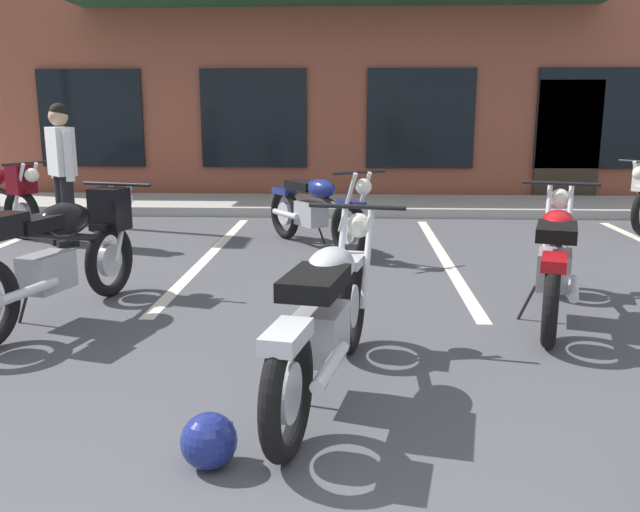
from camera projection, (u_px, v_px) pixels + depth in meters
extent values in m
plane|color=#47474C|center=(306.00, 361.00, 4.34)|extent=(80.00, 80.00, 0.00)
cube|color=#A8A59E|center=(335.00, 205.00, 10.97)|extent=(22.00, 1.80, 0.14)
cube|color=brown|center=(340.00, 86.00, 14.04)|extent=(14.58, 5.04, 4.18)
cube|color=black|center=(91.00, 118.00, 11.88)|extent=(1.87, 0.06, 1.70)
cube|color=black|center=(254.00, 118.00, 11.74)|extent=(1.87, 0.06, 1.70)
cube|color=black|center=(420.00, 119.00, 11.60)|extent=(1.87, 0.06, 1.70)
cube|color=black|center=(591.00, 119.00, 11.46)|extent=(1.87, 0.06, 1.70)
cube|color=#33281E|center=(568.00, 142.00, 11.57)|extent=(1.10, 0.06, 2.10)
cube|color=silver|center=(210.00, 254.00, 7.53)|extent=(0.12, 4.80, 0.01)
cube|color=silver|center=(443.00, 257.00, 7.41)|extent=(0.12, 4.80, 0.01)
torus|color=black|center=(288.00, 393.00, 3.07)|extent=(0.22, 0.65, 0.64)
cylinder|color=#B7B7BC|center=(288.00, 393.00, 3.07)|extent=(0.12, 0.29, 0.29)
torus|color=black|center=(351.00, 306.00, 4.44)|extent=(0.22, 0.65, 0.64)
cylinder|color=#B7B7BC|center=(351.00, 306.00, 4.44)|extent=(0.12, 0.29, 0.29)
cylinder|color=silver|center=(341.00, 255.00, 4.48)|extent=(0.11, 0.33, 0.66)
cylinder|color=silver|center=(367.00, 257.00, 4.44)|extent=(0.11, 0.33, 0.66)
cylinder|color=black|center=(357.00, 207.00, 4.47)|extent=(0.65, 0.16, 0.03)
sphere|color=silver|center=(359.00, 225.00, 4.58)|extent=(0.20, 0.20, 0.17)
cube|color=silver|center=(352.00, 261.00, 4.41)|extent=(0.21, 0.38, 0.06)
cube|color=#9E9EA3|center=(321.00, 333.00, 3.66)|extent=(0.31, 0.44, 0.28)
cylinder|color=silver|center=(331.00, 366.00, 3.29)|extent=(0.18, 0.55, 0.07)
cylinder|color=black|center=(330.00, 281.00, 3.80)|extent=(0.24, 0.94, 0.26)
ellipsoid|color=silver|center=(331.00, 267.00, 3.80)|extent=(0.35, 0.52, 0.22)
cube|color=black|center=(315.00, 282.00, 3.46)|extent=(0.38, 0.57, 0.10)
cube|color=silver|center=(286.00, 336.00, 2.99)|extent=(0.23, 0.38, 0.08)
cylinder|color=black|center=(287.00, 379.00, 3.69)|extent=(0.14, 0.05, 0.29)
torus|color=black|center=(551.00, 302.00, 4.53)|extent=(0.29, 0.64, 0.64)
cylinder|color=#B7B7BC|center=(551.00, 302.00, 4.53)|extent=(0.14, 0.29, 0.29)
torus|color=black|center=(555.00, 259.00, 5.85)|extent=(0.29, 0.64, 0.64)
cylinder|color=#B7B7BC|center=(555.00, 259.00, 5.85)|extent=(0.14, 0.29, 0.29)
cylinder|color=silver|center=(547.00, 220.00, 5.91)|extent=(0.14, 0.32, 0.66)
cylinder|color=silver|center=(569.00, 221.00, 5.85)|extent=(0.14, 0.32, 0.66)
cylinder|color=black|center=(561.00, 184.00, 5.88)|extent=(0.64, 0.23, 0.03)
sphere|color=silver|center=(560.00, 198.00, 5.99)|extent=(0.21, 0.21, 0.17)
cube|color=#B70F14|center=(558.00, 224.00, 5.83)|extent=(0.24, 0.39, 0.06)
cube|color=#9E9EA3|center=(554.00, 270.00, 5.10)|extent=(0.35, 0.45, 0.28)
cylinder|color=silver|center=(573.00, 288.00, 4.72)|extent=(0.23, 0.55, 0.07)
cylinder|color=black|center=(557.00, 234.00, 5.24)|extent=(0.34, 0.92, 0.26)
ellipsoid|color=#B70F14|center=(558.00, 224.00, 5.24)|extent=(0.39, 0.54, 0.22)
cube|color=black|center=(557.00, 232.00, 4.91)|extent=(0.42, 0.58, 0.10)
cube|color=#B70F14|center=(554.00, 262.00, 4.45)|extent=(0.26, 0.39, 0.08)
cylinder|color=black|center=(527.00, 303.00, 5.15)|extent=(0.14, 0.06, 0.29)
torus|color=black|center=(110.00, 260.00, 5.80)|extent=(0.25, 0.65, 0.64)
cylinder|color=#B7B7BC|center=(110.00, 260.00, 5.80)|extent=(0.13, 0.29, 0.29)
cylinder|color=silver|center=(105.00, 221.00, 5.85)|extent=(0.12, 0.33, 0.66)
cylinder|color=silver|center=(123.00, 222.00, 5.80)|extent=(0.12, 0.33, 0.66)
cylinder|color=black|center=(117.00, 184.00, 5.83)|extent=(0.65, 0.19, 0.03)
sphere|color=silver|center=(123.00, 199.00, 5.93)|extent=(0.21, 0.21, 0.17)
cube|color=black|center=(110.00, 225.00, 5.77)|extent=(0.22, 0.38, 0.06)
cube|color=#9E9EA3|center=(47.00, 272.00, 5.03)|extent=(0.33, 0.45, 0.28)
cylinder|color=silver|center=(29.00, 291.00, 4.65)|extent=(0.20, 0.55, 0.07)
cylinder|color=black|center=(62.00, 236.00, 5.17)|extent=(0.28, 0.93, 0.26)
ellipsoid|color=black|center=(64.00, 220.00, 5.18)|extent=(0.42, 0.58, 0.26)
cube|color=black|center=(110.00, 209.00, 5.75)|extent=(0.33, 0.30, 0.36)
cube|color=black|center=(33.00, 224.00, 4.86)|extent=(0.33, 0.45, 0.10)
cube|color=black|center=(3.00, 226.00, 4.57)|extent=(0.27, 0.36, 0.16)
cylinder|color=black|center=(24.00, 306.00, 5.07)|extent=(0.14, 0.06, 0.29)
torus|color=black|center=(285.00, 213.00, 8.41)|extent=(0.44, 0.58, 0.64)
cylinder|color=#B7B7BC|center=(285.00, 213.00, 8.41)|extent=(0.21, 0.27, 0.29)
torus|color=black|center=(349.00, 231.00, 7.21)|extent=(0.44, 0.58, 0.64)
cylinder|color=#B7B7BC|center=(349.00, 231.00, 7.21)|extent=(0.21, 0.27, 0.29)
cylinder|color=silver|center=(362.00, 202.00, 7.11)|extent=(0.22, 0.29, 0.66)
cylinder|color=silver|center=(348.00, 203.00, 7.02)|extent=(0.22, 0.29, 0.66)
cylinder|color=black|center=(359.00, 172.00, 6.93)|extent=(0.56, 0.40, 0.03)
sphere|color=silver|center=(364.00, 187.00, 6.89)|extent=(0.24, 0.24, 0.17)
cube|color=navy|center=(351.00, 203.00, 7.12)|extent=(0.32, 0.38, 0.06)
cube|color=#9E9EA3|center=(311.00, 214.00, 7.86)|extent=(0.42, 0.47, 0.28)
cylinder|color=silver|center=(285.00, 214.00, 8.11)|extent=(0.37, 0.49, 0.07)
cylinder|color=black|center=(320.00, 195.00, 7.65)|extent=(0.58, 0.81, 0.26)
ellipsoid|color=navy|center=(321.00, 188.00, 7.61)|extent=(0.49, 0.54, 0.22)
cube|color=black|center=(305.00, 185.00, 7.91)|extent=(0.53, 0.59, 0.10)
cube|color=navy|center=(284.00, 191.00, 8.37)|extent=(0.34, 0.39, 0.08)
cylinder|color=black|center=(321.00, 233.00, 8.07)|extent=(0.12, 0.10, 0.29)
torus|color=black|center=(22.00, 214.00, 8.36)|extent=(0.61, 0.39, 0.64)
cylinder|color=#B7B7BC|center=(22.00, 214.00, 8.36)|extent=(0.28, 0.19, 0.29)
cylinder|color=silver|center=(31.00, 188.00, 8.32)|extent=(0.31, 0.19, 0.66)
cylinder|color=silver|center=(18.00, 190.00, 8.17)|extent=(0.31, 0.19, 0.66)
cylinder|color=black|center=(26.00, 163.00, 8.13)|extent=(0.33, 0.60, 0.03)
sphere|color=silver|center=(32.00, 175.00, 8.13)|extent=(0.23, 0.23, 0.17)
cube|color=maroon|center=(22.00, 190.00, 8.28)|extent=(0.38, 0.29, 0.06)
cube|color=maroon|center=(21.00, 179.00, 8.24)|extent=(0.34, 0.36, 0.36)
cylinder|color=silver|center=(638.00, 186.00, 8.53)|extent=(0.28, 0.24, 0.66)
sphere|color=silver|center=(639.00, 173.00, 8.33)|extent=(0.24, 0.24, 0.17)
cube|color=black|center=(68.00, 244.00, 7.95)|extent=(0.24, 0.24, 0.08)
cube|color=black|center=(62.00, 241.00, 8.10)|extent=(0.24, 0.24, 0.08)
cylinder|color=black|center=(69.00, 208.00, 7.88)|extent=(0.21, 0.21, 0.80)
cylinder|color=black|center=(63.00, 206.00, 8.03)|extent=(0.21, 0.21, 0.80)
cube|color=silver|center=(61.00, 151.00, 7.82)|extent=(0.42, 0.43, 0.56)
cylinder|color=silver|center=(69.00, 156.00, 7.64)|extent=(0.14, 0.14, 0.58)
cylinder|color=silver|center=(54.00, 154.00, 8.02)|extent=(0.14, 0.14, 0.58)
sphere|color=tan|center=(58.00, 117.00, 7.73)|extent=(0.31, 0.31, 0.22)
sphere|color=black|center=(59.00, 112.00, 7.73)|extent=(0.30, 0.30, 0.21)
sphere|color=navy|center=(209.00, 441.00, 3.02)|extent=(0.26, 0.26, 0.26)
cube|color=black|center=(214.00, 431.00, 3.12)|extent=(0.18, 0.03, 0.09)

